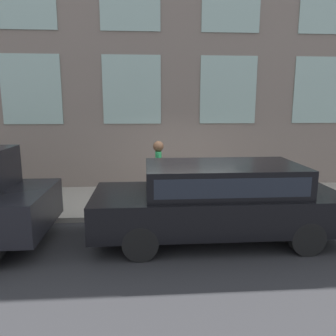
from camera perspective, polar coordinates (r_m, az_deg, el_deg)
The scene contains 6 objects.
ground_plane at distance 8.09m, azimuth 4.33°, elevation -8.98°, with size 80.00×80.00×0.00m, color #2D2D30.
sidewalk at distance 9.47m, azimuth 3.03°, elevation -5.55°, with size 2.97×60.00×0.12m.
building_facade at distance 10.79m, azimuth 2.14°, elevation 18.98°, with size 0.33×40.00×8.50m.
fire_hydrant at distance 8.28m, azimuth 1.73°, elevation -5.02°, with size 0.31×0.43×0.69m.
person at distance 8.51m, azimuth -1.68°, elevation 0.14°, with size 0.41×0.27×1.71m.
parked_truck_black_near at distance 6.79m, azimuth 8.77°, elevation -4.92°, with size 1.92×4.98×1.59m.
Camera 1 is at (-7.51, 1.14, 2.78)m, focal length 35.00 mm.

